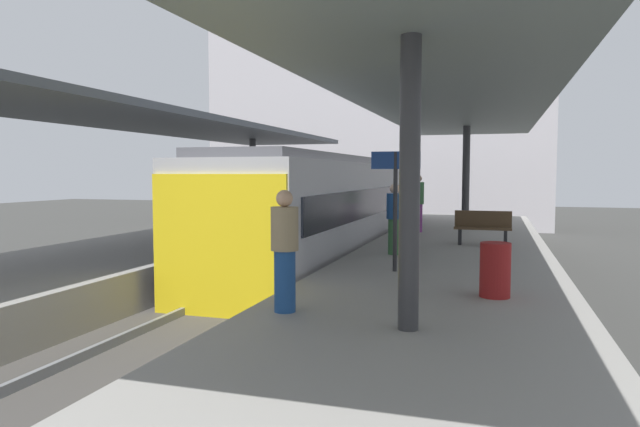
{
  "coord_description": "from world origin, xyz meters",
  "views": [
    {
      "loc": [
        4.74,
        -11.34,
        2.81
      ],
      "look_at": [
        0.06,
        3.64,
        1.69
      ],
      "focal_mm": 31.6,
      "sensor_mm": 36.0,
      "label": 1
    }
  ],
  "objects": [
    {
      "name": "ground_plane",
      "position": [
        0.0,
        0.0,
        0.0
      ],
      "size": [
        80.0,
        80.0,
        0.0
      ],
      "primitive_type": "plane",
      "color": "#383835"
    },
    {
      "name": "platform_left",
      "position": [
        -3.8,
        0.0,
        0.5
      ],
      "size": [
        4.4,
        28.0,
        1.0
      ],
      "primitive_type": "cube",
      "color": "gray",
      "rests_on": "ground_plane"
    },
    {
      "name": "platform_right",
      "position": [
        3.8,
        0.0,
        0.5
      ],
      "size": [
        4.4,
        28.0,
        1.0
      ],
      "primitive_type": "cube",
      "color": "gray",
      "rests_on": "ground_plane"
    },
    {
      "name": "track_ballast",
      "position": [
        0.0,
        0.0,
        0.1
      ],
      "size": [
        3.2,
        28.0,
        0.2
      ],
      "primitive_type": "cube",
      "color": "#423F3D",
      "rests_on": "ground_plane"
    },
    {
      "name": "rail_near_side",
      "position": [
        -0.72,
        0.0,
        0.27
      ],
      "size": [
        0.08,
        28.0,
        0.14
      ],
      "primitive_type": "cube",
      "color": "slate",
      "rests_on": "track_ballast"
    },
    {
      "name": "rail_far_side",
      "position": [
        0.72,
        0.0,
        0.27
      ],
      "size": [
        0.08,
        28.0,
        0.14
      ],
      "primitive_type": "cube",
      "color": "slate",
      "rests_on": "track_ballast"
    },
    {
      "name": "commuter_train",
      "position": [
        0.0,
        5.27,
        1.73
      ],
      "size": [
        2.78,
        15.21,
        3.1
      ],
      "color": "#ADADB2",
      "rests_on": "track_ballast"
    },
    {
      "name": "canopy_left",
      "position": [
        -3.8,
        1.4,
        4.11
      ],
      "size": [
        4.18,
        21.0,
        3.23
      ],
      "color": "#333335",
      "rests_on": "platform_left"
    },
    {
      "name": "canopy_right",
      "position": [
        3.8,
        1.4,
        4.39
      ],
      "size": [
        4.18,
        21.0,
        3.52
      ],
      "color": "#333335",
      "rests_on": "platform_right"
    },
    {
      "name": "platform_bench",
      "position": [
        4.45,
        3.42,
        1.46
      ],
      "size": [
        1.4,
        0.41,
        0.86
      ],
      "color": "black",
      "rests_on": "platform_right"
    },
    {
      "name": "platform_sign",
      "position": [
        2.98,
        -1.08,
        2.62
      ],
      "size": [
        0.9,
        0.08,
        2.21
      ],
      "color": "#262628",
      "rests_on": "platform_right"
    },
    {
      "name": "litter_bin",
      "position": [
        4.76,
        -2.8,
        1.4
      ],
      "size": [
        0.44,
        0.44,
        0.8
      ],
      "primitive_type": "cylinder",
      "color": "maroon",
      "rests_on": "platform_right"
    },
    {
      "name": "passenger_near_bench",
      "position": [
        2.46,
        6.11,
        1.92
      ],
      "size": [
        0.36,
        0.36,
        1.76
      ],
      "color": "#7A337A",
      "rests_on": "platform_right"
    },
    {
      "name": "passenger_mid_platform",
      "position": [
        2.13,
        -4.54,
        1.82
      ],
      "size": [
        0.36,
        0.36,
        1.6
      ],
      "color": "navy",
      "rests_on": "platform_right"
    },
    {
      "name": "passenger_far_end",
      "position": [
        2.6,
        1.1,
        1.82
      ],
      "size": [
        0.36,
        0.36,
        1.58
      ],
      "color": "#386B3D",
      "rests_on": "platform_right"
    },
    {
      "name": "station_building_backdrop",
      "position": [
        -1.57,
        20.0,
        5.5
      ],
      "size": [
        18.0,
        6.0,
        11.0
      ],
      "primitive_type": "cube",
      "color": "#B7B2B7",
      "rests_on": "ground_plane"
    }
  ]
}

